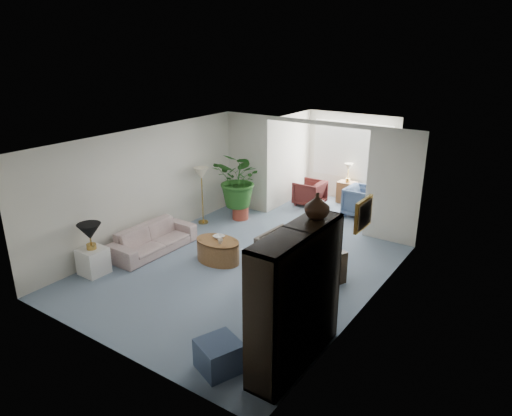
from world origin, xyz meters
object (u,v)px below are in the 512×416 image
Objects in this scene: coffee_cup at (220,241)px; cabinet_urn at (317,206)px; entertainment_cabinet at (296,299)px; plant_pot at (240,213)px; coffee_table at (218,251)px; ottoman at (219,355)px; sofa at (153,239)px; sunroom_chair_maroon at (310,193)px; floor_lamp at (201,173)px; sunroom_table at (347,192)px; coffee_bowl at (219,237)px; side_table_dark at (330,265)px; wingback_chair at (288,256)px; sunroom_chair_blue at (363,202)px; table_lamp at (89,232)px; end_table at (93,261)px; framed_picture at (364,214)px.

cabinet_urn is (2.66, -1.24, 1.62)m from coffee_cup.
entertainment_cabinet is 5.62m from plant_pot.
ottoman is at bearing -51.02° from coffee_table.
ottoman is at bearing -135.89° from entertainment_cabinet.
sofa is 2.57× the size of sunroom_chair_maroon.
cabinet_urn is (4.43, -2.78, 0.87)m from floor_lamp.
sunroom_table is (-2.18, 6.68, -0.68)m from entertainment_cabinet.
coffee_bowl is 2.29m from side_table_dark.
cabinet_urn is (1.32, -1.57, 1.69)m from wingback_chair.
wingback_chair is at bearing -177.97° from sunroom_chair_blue.
coffee_cup reaches higher than plant_pot.
entertainment_cabinet is 7.06m from sunroom_table.
sunroom_table is at bearing 57.93° from plant_pot.
coffee_bowl is (-0.05, 0.10, 0.25)m from coffee_table.
table_lamp is at bearing -132.69° from coffee_table.
sunroom_chair_maroon is at bearing 75.63° from table_lamp.
ottoman is at bearing -92.29° from side_table_dark.
coffee_cup is at bearing -62.55° from plant_pot.
coffee_table is 9.17× the size of coffee_cup.
entertainment_cabinet is at bearing 125.96° from wingback_chair.
entertainment_cabinet is 4.86× the size of plant_pot.
entertainment_cabinet is (4.22, -1.45, 0.69)m from sofa.
end_table is at bearing 35.87° from wingback_chair.
side_table_dark is 4.24m from sunroom_chair_maroon.
end_table is 6.02m from sunroom_chair_maroon.
coffee_table reaches higher than plant_pot.
sunroom_chair_maroon is at bearing 116.27° from entertainment_cabinet.
ottoman is 0.64× the size of sunroom_chair_blue.
end_table is 3.33m from floor_lamp.
plant_pot is at bearing -122.07° from sunroom_table.
cabinet_urn is at bearing 133.49° from wingback_chair.
wingback_chair is at bearing -21.25° from floor_lamp.
plant_pot is at bearing -34.21° from wingback_chair.
entertainment_cabinet is (2.66, -1.74, 0.47)m from coffee_cup.
end_table is (-0.20, -1.35, -0.02)m from sofa.
floor_lamp is at bearing -128.11° from plant_pot.
cabinet_urn is (0.62, -1.87, 1.81)m from side_table_dark.
sunroom_chair_maroon is (-2.31, 3.56, 0.03)m from side_table_dark.
wingback_chair is 3.86m from sunroom_chair_blue.
entertainment_cabinet is (-0.23, -1.64, -0.73)m from framed_picture.
sunroom_chair_blue is at bearing 62.82° from end_table.
coffee_cup is 3.22m from entertainment_cabinet.
sunroom_chair_blue is (2.99, 5.83, -0.48)m from table_lamp.
side_table_dark is at bearing 108.27° from cabinet_urn.
end_table is 0.62× the size of sunroom_chair_blue.
end_table reaches higher than coffee_table.
coffee_cup is at bearing 127.99° from ottoman.
coffee_cup is at bearing -162.99° from side_table_dark.
side_table_dark is 3.09m from ottoman.
sunroom_chair_blue is (2.42, 1.91, 0.22)m from plant_pot.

